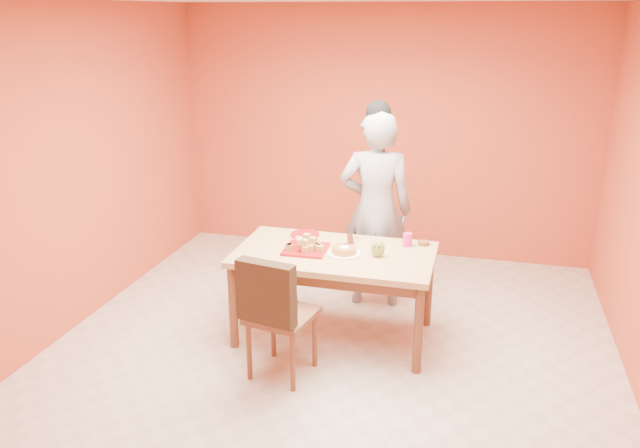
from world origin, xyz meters
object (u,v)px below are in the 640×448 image
(red_dinner_plate, at_px, (305,235))
(magenta_glass, at_px, (407,240))
(person, at_px, (376,210))
(pastry_platter, at_px, (306,249))
(egg_ornament, at_px, (378,248))
(dining_table, at_px, (334,263))
(dining_chair, at_px, (281,313))
(checker_tin, at_px, (424,243))
(sponge_cake, at_px, (344,250))

(red_dinner_plate, xyz_separation_m, magenta_glass, (0.89, -0.02, 0.05))
(red_dinner_plate, bearing_deg, person, 38.12)
(person, height_order, magenta_glass, person)
(person, distance_m, magenta_glass, 0.58)
(pastry_platter, xyz_separation_m, egg_ornament, (0.59, 0.01, 0.06))
(dining_table, relative_size, dining_chair, 1.63)
(checker_tin, bearing_deg, red_dinner_plate, -177.91)
(checker_tin, bearing_deg, dining_table, -152.76)
(dining_table, height_order, dining_chair, dining_chair)
(magenta_glass, bearing_deg, checker_tin, 25.82)
(dining_chair, height_order, egg_ornament, dining_chair)
(dining_table, height_order, pastry_platter, pastry_platter)
(egg_ornament, xyz_separation_m, magenta_glass, (0.20, 0.30, -0.02))
(red_dinner_plate, bearing_deg, checker_tin, 2.09)
(pastry_platter, bearing_deg, dining_chair, -90.50)
(pastry_platter, height_order, sponge_cake, sponge_cake)
(pastry_platter, bearing_deg, person, 60.39)
(egg_ornament, bearing_deg, person, 91.41)
(dining_table, height_order, checker_tin, checker_tin)
(dining_table, relative_size, magenta_glass, 14.59)
(person, height_order, checker_tin, person)
(pastry_platter, xyz_separation_m, red_dinner_plate, (-0.11, 0.34, -0.00))
(egg_ornament, distance_m, checker_tin, 0.49)
(dining_chair, height_order, red_dinner_plate, dining_chair)
(dining_table, bearing_deg, egg_ornament, -1.92)
(person, distance_m, egg_ornament, 0.77)
(dining_table, bearing_deg, pastry_platter, -173.49)
(checker_tin, bearing_deg, magenta_glass, -154.18)
(sponge_cake, bearing_deg, dining_chair, -116.52)
(sponge_cake, relative_size, egg_ornament, 1.37)
(dining_chair, height_order, magenta_glass, dining_chair)
(dining_chair, bearing_deg, checker_tin, 58.47)
(dining_table, distance_m, pastry_platter, 0.26)
(dining_chair, distance_m, sponge_cake, 0.78)
(person, bearing_deg, red_dinner_plate, 29.36)
(magenta_glass, relative_size, checker_tin, 1.15)
(red_dinner_plate, distance_m, sponge_cake, 0.55)
(pastry_platter, relative_size, magenta_glass, 3.10)
(pastry_platter, bearing_deg, red_dinner_plate, 107.56)
(dining_table, distance_m, person, 0.80)
(pastry_platter, distance_m, sponge_cake, 0.32)
(dining_chair, xyz_separation_m, person, (0.44, 1.42, 0.39))
(dining_chair, distance_m, checker_tin, 1.40)
(pastry_platter, height_order, egg_ornament, egg_ornament)
(sponge_cake, distance_m, egg_ornament, 0.27)
(dining_table, relative_size, pastry_platter, 4.70)
(dining_table, bearing_deg, person, 74.73)
(red_dinner_plate, height_order, egg_ornament, egg_ornament)
(dining_table, bearing_deg, sponge_cake, -17.04)
(dining_chair, relative_size, pastry_platter, 2.89)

